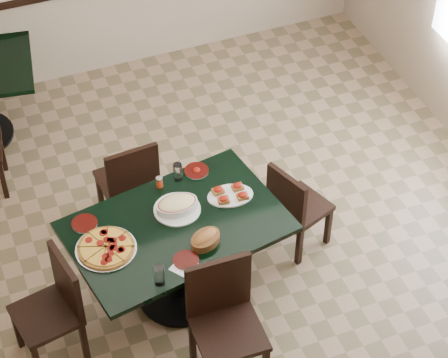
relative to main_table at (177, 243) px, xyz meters
name	(u,v)px	position (x,y,z in m)	size (l,w,h in m)	color
floor	(216,266)	(0.35, 0.15, -0.57)	(5.50, 5.50, 0.00)	#8A6C50
main_table	(177,243)	(0.00, 0.00, 0.00)	(1.59, 1.17, 0.75)	black
chair_far	(130,181)	(-0.11, 0.80, -0.08)	(0.44, 0.44, 0.88)	black
chair_near	(224,315)	(0.08, -0.67, -0.04)	(0.45, 0.45, 0.94)	black
chair_right	(294,205)	(0.97, 0.13, -0.12)	(0.48, 0.48, 0.81)	black
chair_left	(55,304)	(-0.91, -0.14, -0.09)	(0.47, 0.47, 0.87)	black
pepperoni_pizza	(106,248)	(-0.51, -0.04, 0.20)	(0.41, 0.41, 0.04)	silver
lasagna_casserole	(177,205)	(0.05, 0.13, 0.23)	(0.33, 0.33, 0.09)	silver
bread_basket	(205,239)	(0.13, -0.23, 0.22)	(0.27, 0.24, 0.10)	brown
bruschetta_platter	(230,194)	(0.44, 0.12, 0.21)	(0.36, 0.27, 0.05)	silver
side_plate_near	(186,260)	(-0.05, -0.33, 0.19)	(0.17, 0.17, 0.02)	silver
side_plate_far_r	(197,171)	(0.31, 0.44, 0.19)	(0.18, 0.18, 0.03)	silver
side_plate_far_l	(85,224)	(-0.58, 0.24, 0.19)	(0.18, 0.18, 0.02)	silver
napkin_setting	(184,267)	(-0.08, -0.37, 0.18)	(0.20, 0.20, 0.01)	white
water_glass_a	(178,172)	(0.16, 0.42, 0.25)	(0.06, 0.06, 0.14)	silver
water_glass_b	(159,275)	(-0.27, -0.44, 0.25)	(0.07, 0.07, 0.15)	silver
pepper_shaker	(159,182)	(0.02, 0.40, 0.23)	(0.05, 0.05, 0.08)	red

